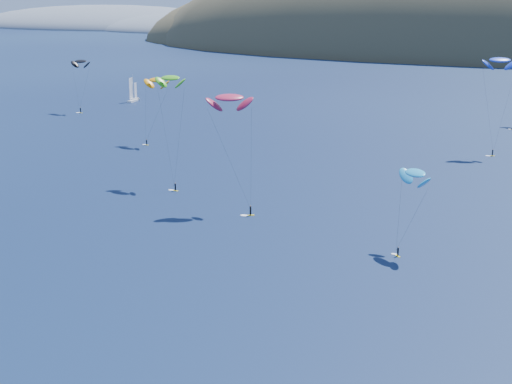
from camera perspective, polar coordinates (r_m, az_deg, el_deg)
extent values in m
ellipsoid|color=#3D3526|center=(599.29, 19.18, 9.53)|extent=(600.00, 300.00, 210.00)
ellipsoid|color=#3D3526|center=(657.76, 5.16, 11.29)|extent=(340.00, 240.00, 120.00)
ellipsoid|color=slate|center=(960.95, -11.74, 12.67)|extent=(400.00, 240.00, 60.00)
ellipsoid|color=slate|center=(854.71, -5.29, 12.63)|extent=(240.00, 180.00, 44.00)
cube|color=silver|center=(301.34, -9.81, 7.21)|extent=(2.88, 7.90, 0.93)
cylinder|color=silver|center=(301.03, -9.80, 8.24)|extent=(0.14, 0.14, 10.80)
cube|color=yellow|center=(215.00, -8.73, 3.74)|extent=(1.35, 0.58, 0.07)
cylinder|color=black|center=(214.83, -8.74, 3.95)|extent=(0.31, 0.31, 1.40)
sphere|color=#8C6047|center=(214.67, -8.75, 4.17)|extent=(0.24, 0.24, 0.24)
ellipsoid|color=orange|center=(215.56, -7.95, 8.87)|extent=(9.12, 5.31, 4.80)
cube|color=yellow|center=(164.81, -6.47, 0.10)|extent=(1.46, 0.52, 0.08)
cylinder|color=black|center=(164.57, -6.48, 0.41)|extent=(0.34, 0.34, 1.53)
sphere|color=#8C6047|center=(164.33, -6.48, 0.71)|extent=(0.26, 0.26, 0.26)
ellipsoid|color=#46B71D|center=(169.71, -6.87, 9.05)|extent=(7.89, 4.10, 4.27)
cube|color=yellow|center=(208.97, 18.38, 2.76)|extent=(1.50, 0.87, 0.08)
cylinder|color=black|center=(208.78, 18.40, 3.00)|extent=(0.34, 0.34, 1.54)
sphere|color=#8C6047|center=(208.60, 18.42, 3.24)|extent=(0.26, 0.26, 0.26)
ellipsoid|color=blue|center=(209.98, 18.94, 9.97)|extent=(9.96, 7.00, 5.06)
cube|color=yellow|center=(126.46, 11.27, -5.05)|extent=(1.18, 1.15, 0.07)
cylinder|color=black|center=(126.19, 11.29, -4.71)|extent=(0.30, 0.30, 1.36)
sphere|color=#8C6047|center=(125.91, 11.31, -4.37)|extent=(0.23, 0.23, 0.23)
ellipsoid|color=#1F98D3|center=(126.57, 12.62, 1.50)|extent=(7.90, 7.77, 4.22)
cube|color=yellow|center=(145.99, -0.44, -1.87)|extent=(1.59, 1.19, 0.09)
cylinder|color=black|center=(145.70, -0.44, -1.50)|extent=(0.37, 0.37, 1.68)
sphere|color=#8C6047|center=(145.41, -0.44, -1.13)|extent=(0.28, 0.28, 0.28)
ellipsoid|color=#A91E41|center=(148.32, -2.14, 7.56)|extent=(10.11, 8.32, 5.13)
cube|color=yellow|center=(276.97, -13.84, 6.17)|extent=(1.63, 0.56, 0.09)
cylinder|color=black|center=(276.81, -13.86, 6.37)|extent=(0.37, 0.37, 1.71)
sphere|color=#8C6047|center=(276.66, -13.87, 6.57)|extent=(0.29, 0.29, 0.29)
ellipsoid|color=black|center=(278.81, -13.86, 10.12)|extent=(8.32, 4.27, 4.52)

